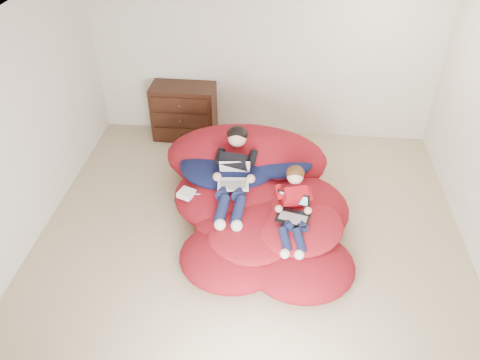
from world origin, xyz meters
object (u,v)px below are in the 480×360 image
Objects in this scene: older_boy at (235,169)px; laptop_black at (293,209)px; younger_boy at (294,204)px; dresser at (184,112)px; beanbag_pile at (256,198)px; laptop_white at (234,177)px.

laptop_black is at bearing -36.61° from older_boy.
older_boy reaches higher than younger_boy.
younger_boy reaches higher than dresser.
beanbag_pile is 0.72m from younger_boy.
older_boy is 3.07× the size of laptop_white.
beanbag_pile is at bearing 131.86° from laptop_black.
dresser is 2.78m from younger_boy.
dresser is 2.08m from laptop_white.
beanbag_pile is 5.88× the size of laptop_black.
laptop_white is (0.00, -0.10, -0.04)m from older_boy.
beanbag_pile is at bearing -6.14° from older_boy.
laptop_white reaches higher than laptop_black.
older_boy reaches higher than dresser.
dresser is at bearing 117.43° from laptop_white.
dresser is 0.78× the size of older_boy.
laptop_black is (0.70, -0.52, -0.12)m from older_boy.
younger_boy is 0.06m from laptop_black.
beanbag_pile is 2.09× the size of older_boy.
beanbag_pile is (1.21, -1.77, -0.15)m from dresser.
dresser is 2.41× the size of laptop_white.
older_boy is at bearing -61.29° from dresser.
laptop_black is (0.44, -0.49, 0.28)m from beanbag_pile.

